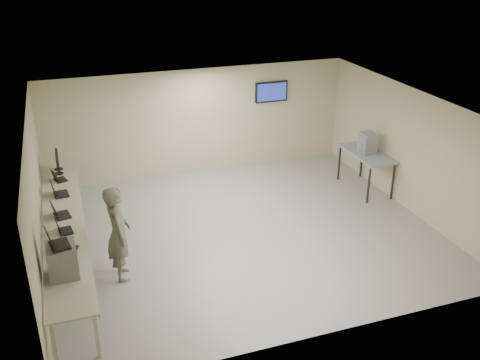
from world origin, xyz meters
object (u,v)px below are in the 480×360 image
object	(u,v)px
equipment_box	(62,260)
soldier	(118,233)
side_table	(367,155)
workbench	(65,225)

from	to	relation	value
equipment_box	soldier	size ratio (longest dim) A/B	0.29
equipment_box	soldier	xyz separation A→B (m)	(0.98, 1.00, -0.25)
equipment_box	soldier	bearing A→B (deg)	43.67
soldier	side_table	world-z (taller)	soldier
side_table	soldier	bearing A→B (deg)	-163.30
equipment_box	soldier	world-z (taller)	soldier
workbench	side_table	bearing A→B (deg)	8.46
workbench	equipment_box	size ratio (longest dim) A/B	11.25
workbench	soldier	size ratio (longest dim) A/B	3.26
soldier	side_table	size ratio (longest dim) A/B	1.13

